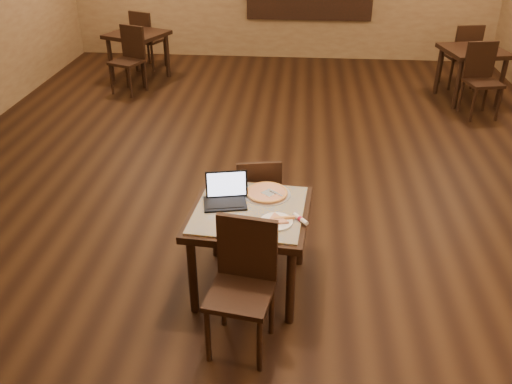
# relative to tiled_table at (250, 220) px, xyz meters

# --- Properties ---
(ground) EXTENTS (10.00, 10.00, 0.00)m
(ground) POSITION_rel_tiled_table_xyz_m (-0.05, 1.99, -0.66)
(ground) COLOR black
(ground) RESTS_ON ground
(tiled_table) EXTENTS (0.99, 0.99, 0.76)m
(tiled_table) POSITION_rel_tiled_table_xyz_m (0.00, 0.00, 0.00)
(tiled_table) COLOR black
(tiled_table) RESTS_ON ground
(chair_main_near) EXTENTS (0.50, 0.50, 1.00)m
(chair_main_near) POSITION_rel_tiled_table_xyz_m (0.01, -0.61, -0.09)
(chair_main_near) COLOR black
(chair_main_near) RESTS_ON ground
(chair_main_far) EXTENTS (0.46, 0.46, 0.91)m
(chair_main_far) POSITION_rel_tiled_table_xyz_m (0.01, 0.62, -0.15)
(chair_main_far) COLOR black
(chair_main_far) RESTS_ON ground
(laptop) EXTENTS (0.38, 0.33, 0.23)m
(laptop) POSITION_rel_tiled_table_xyz_m (-0.20, 0.10, 0.16)
(laptop) COLOR black
(laptop) RESTS_ON tiled_table
(plate) EXTENTS (0.25, 0.25, 0.01)m
(plate) POSITION_rel_tiled_table_xyz_m (0.22, -0.18, 0.11)
(plate) COLOR white
(plate) RESTS_ON tiled_table
(pizza_slice) EXTENTS (0.24, 0.24, 0.02)m
(pizza_slice) POSITION_rel_tiled_table_xyz_m (0.22, -0.18, 0.13)
(pizza_slice) COLOR beige
(pizza_slice) RESTS_ON plate
(pizza_pan) EXTENTS (0.39, 0.39, 0.01)m
(pizza_pan) POSITION_rel_tiled_table_xyz_m (0.12, 0.24, 0.11)
(pizza_pan) COLOR silver
(pizza_pan) RESTS_ON tiled_table
(pizza_whole) EXTENTS (0.34, 0.34, 0.02)m
(pizza_whole) POSITION_rel_tiled_table_xyz_m (0.12, 0.24, 0.12)
(pizza_whole) COLOR beige
(pizza_whole) RESTS_ON pizza_pan
(spatula) EXTENTS (0.25, 0.23, 0.01)m
(spatula) POSITION_rel_tiled_table_xyz_m (0.14, 0.22, 0.13)
(spatula) COLOR silver
(spatula) RESTS_ON pizza_whole
(napkin_roll) EXTENTS (0.12, 0.14, 0.04)m
(napkin_roll) POSITION_rel_tiled_table_xyz_m (0.40, -0.14, 0.12)
(napkin_roll) COLOR white
(napkin_roll) RESTS_ON tiled_table
(other_table_a) EXTENTS (1.02, 1.02, 0.81)m
(other_table_a) POSITION_rel_tiled_table_xyz_m (2.95, 4.82, 0.01)
(other_table_a) COLOR black
(other_table_a) RESTS_ON ground
(other_table_a_chair_near) EXTENTS (0.54, 0.54, 1.04)m
(other_table_a_chair_near) POSITION_rel_tiled_table_xyz_m (2.93, 4.21, -0.07)
(other_table_a_chair_near) COLOR black
(other_table_a_chair_near) RESTS_ON ground
(other_table_a_chair_far) EXTENTS (0.54, 0.54, 1.04)m
(other_table_a_chair_far) POSITION_rel_tiled_table_xyz_m (2.97, 5.43, -0.07)
(other_table_a_chair_far) COLOR black
(other_table_a_chair_far) RESTS_ON ground
(other_table_b) EXTENTS (1.12, 1.12, 0.80)m
(other_table_b) POSITION_rel_tiled_table_xyz_m (-2.42, 5.40, 0.01)
(other_table_b) COLOR black
(other_table_b) RESTS_ON ground
(other_table_b_chair_near) EXTENTS (0.59, 0.59, 1.04)m
(other_table_b_chair_near) POSITION_rel_tiled_table_xyz_m (-2.39, 4.79, -0.08)
(other_table_b_chair_near) COLOR black
(other_table_b_chair_near) RESTS_ON ground
(other_table_b_chair_far) EXTENTS (0.59, 0.59, 1.04)m
(other_table_b_chair_far) POSITION_rel_tiled_table_xyz_m (-2.46, 6.01, -0.08)
(other_table_b_chair_far) COLOR black
(other_table_b_chair_far) RESTS_ON ground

